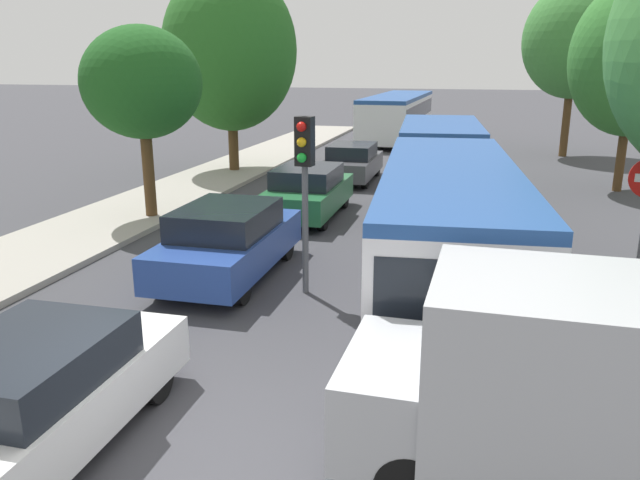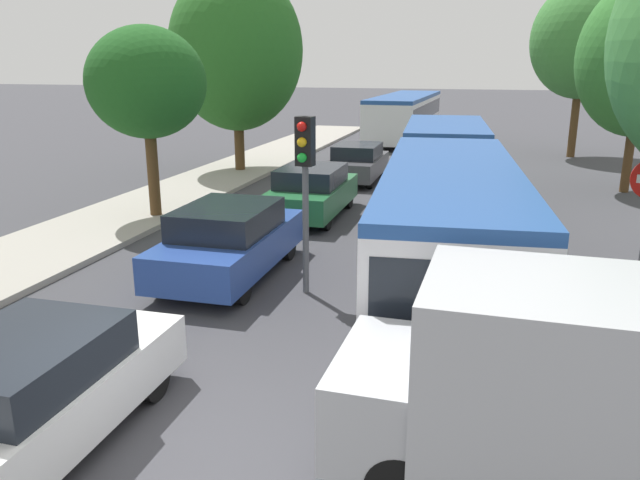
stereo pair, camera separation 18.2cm
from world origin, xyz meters
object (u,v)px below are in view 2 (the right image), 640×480
(queued_car_blue, at_px, (230,241))
(city_bus_rear, at_px, (405,114))
(tree_left_far, at_px, (236,50))
(tree_left_mid, at_px, (146,83))
(tree_right_far, at_px, (583,40))
(white_van, at_px, (606,391))
(queued_car_green, at_px, (312,191))
(articulated_bus, at_px, (447,185))
(queued_car_white, at_px, (32,393))
(queued_car_graphite, at_px, (358,162))
(traffic_light, at_px, (305,166))

(queued_car_blue, bearing_deg, city_bus_rear, -0.72)
(queued_car_blue, xyz_separation_m, tree_left_far, (-4.71, 11.85, 3.99))
(tree_left_mid, relative_size, tree_right_far, 0.67)
(white_van, distance_m, tree_left_mid, 14.29)
(city_bus_rear, xyz_separation_m, queued_car_green, (0.07, -19.48, -0.70))
(tree_left_far, bearing_deg, tree_left_mid, -85.13)
(tree_left_mid, bearing_deg, queued_car_green, 19.23)
(articulated_bus, height_order, queued_car_blue, articulated_bus)
(articulated_bus, height_order, tree_right_far, tree_right_far)
(queued_car_white, height_order, queued_car_blue, queued_car_blue)
(queued_car_white, xyz_separation_m, tree_left_mid, (-4.31, 10.23, 3.06))
(tree_right_far, bearing_deg, tree_left_far, -148.38)
(queued_car_blue, bearing_deg, queued_car_white, -178.01)
(queued_car_graphite, bearing_deg, tree_left_mid, 148.99)
(articulated_bus, xyz_separation_m, queued_car_graphite, (-3.83, 7.28, -0.70))
(queued_car_blue, xyz_separation_m, traffic_light, (1.80, -0.51, 1.72))
(articulated_bus, xyz_separation_m, traffic_light, (-2.30, -4.54, 1.09))
(articulated_bus, xyz_separation_m, tree_right_far, (4.58, 16.07, 3.85))
(white_van, bearing_deg, traffic_light, -46.04)
(articulated_bus, relative_size, tree_left_mid, 3.13)
(traffic_light, bearing_deg, city_bus_rear, -169.47)
(white_van, distance_m, tree_right_far, 25.95)
(traffic_light, distance_m, tree_right_far, 21.90)
(tree_left_mid, bearing_deg, queued_car_white, -67.17)
(white_van, xyz_separation_m, tree_left_far, (-11.10, 17.29, 3.53))
(traffic_light, xyz_separation_m, tree_left_mid, (-5.84, 4.51, 1.29))
(articulated_bus, bearing_deg, queued_car_blue, -50.68)
(city_bus_rear, bearing_deg, queued_car_white, -178.30)
(white_van, bearing_deg, city_bus_rear, -77.33)
(white_van, xyz_separation_m, traffic_light, (-4.59, 4.92, 1.26))
(queued_car_graphite, bearing_deg, articulated_bus, -152.72)
(queued_car_green, bearing_deg, white_van, -150.82)
(queued_car_blue, height_order, queued_car_green, queued_car_blue)
(city_bus_rear, bearing_deg, tree_left_mid, 170.20)
(queued_car_blue, height_order, tree_right_far, tree_right_far)
(tree_left_mid, bearing_deg, traffic_light, -37.65)
(queued_car_graphite, relative_size, tree_left_far, 0.51)
(queued_car_white, relative_size, white_van, 0.82)
(articulated_bus, height_order, tree_left_mid, tree_left_mid)
(tree_left_far, bearing_deg, city_bus_rear, 69.80)
(queued_car_graphite, bearing_deg, traffic_light, -173.09)
(traffic_light, xyz_separation_m, tree_right_far, (6.88, 20.61, 2.77))
(tree_left_mid, xyz_separation_m, tree_left_far, (-0.67, 7.85, 0.98))
(tree_left_far, bearing_deg, queued_car_green, -52.50)
(queued_car_blue, bearing_deg, articulated_bus, -45.97)
(white_van, distance_m, tree_left_far, 20.84)
(queued_car_white, height_order, tree_left_mid, tree_left_mid)
(queued_car_green, bearing_deg, queued_car_white, 179.94)
(articulated_bus, xyz_separation_m, queued_car_white, (-3.84, -10.27, -0.69))
(traffic_light, bearing_deg, articulated_bus, 159.87)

